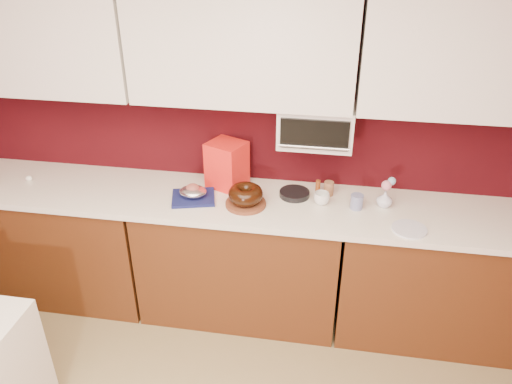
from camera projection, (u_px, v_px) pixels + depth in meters
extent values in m
cube|color=#3B080D|center=(248.00, 130.00, 3.29)|extent=(4.00, 0.02, 2.50)
cube|color=#542A10|center=(60.00, 240.00, 3.61)|extent=(1.31, 0.58, 0.86)
cube|color=#542A10|center=(241.00, 259.00, 3.42)|extent=(1.31, 0.58, 0.86)
cube|color=#542A10|center=(443.00, 279.00, 3.23)|extent=(1.31, 0.58, 0.86)
cube|color=white|center=(240.00, 202.00, 3.20)|extent=(4.00, 0.62, 0.04)
cube|color=white|center=(28.00, 35.00, 3.05)|extent=(1.31, 0.33, 0.70)
cube|color=white|center=(242.00, 43.00, 2.85)|extent=(1.31, 0.33, 0.70)
cube|color=white|center=(487.00, 52.00, 2.66)|extent=(1.31, 0.33, 0.70)
cube|color=white|center=(316.00, 125.00, 3.04)|extent=(0.45, 0.30, 0.25)
cube|color=black|center=(314.00, 135.00, 2.90)|extent=(0.40, 0.02, 0.18)
cylinder|color=silver|center=(313.00, 147.00, 2.92)|extent=(0.42, 0.02, 0.02)
cylinder|color=brown|center=(246.00, 204.00, 3.12)|extent=(0.28, 0.28, 0.02)
torus|color=black|center=(246.00, 194.00, 3.09)|extent=(0.26, 0.26, 0.09)
cube|color=#161B53|center=(193.00, 198.00, 3.19)|extent=(0.32, 0.29, 0.02)
ellipsoid|color=white|center=(193.00, 192.00, 3.17)|extent=(0.17, 0.15, 0.06)
ellipsoid|color=#9E5248|center=(193.00, 188.00, 3.16)|extent=(0.09, 0.08, 0.06)
cube|color=red|center=(227.00, 165.00, 3.28)|extent=(0.29, 0.28, 0.31)
cylinder|color=black|center=(294.00, 194.00, 3.22)|extent=(0.20, 0.20, 0.03)
imported|color=white|center=(322.00, 197.00, 3.12)|extent=(0.11, 0.11, 0.10)
cylinder|color=navy|center=(357.00, 202.00, 3.07)|extent=(0.09, 0.09, 0.09)
imported|color=silver|center=(385.00, 198.00, 3.09)|extent=(0.09, 0.09, 0.12)
sphere|color=pink|center=(387.00, 185.00, 3.04)|extent=(0.06, 0.06, 0.06)
sphere|color=#7EAFCA|center=(392.00, 181.00, 3.05)|extent=(0.05, 0.05, 0.05)
cylinder|color=silver|center=(409.00, 229.00, 2.88)|extent=(0.22, 0.22, 0.01)
cylinder|color=brown|center=(318.00, 187.00, 3.24)|extent=(0.03, 0.03, 0.09)
cylinder|color=#8C603F|center=(329.00, 188.00, 3.22)|extent=(0.08, 0.08, 0.09)
ellipsoid|color=white|center=(29.00, 178.00, 3.41)|extent=(0.05, 0.04, 0.04)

